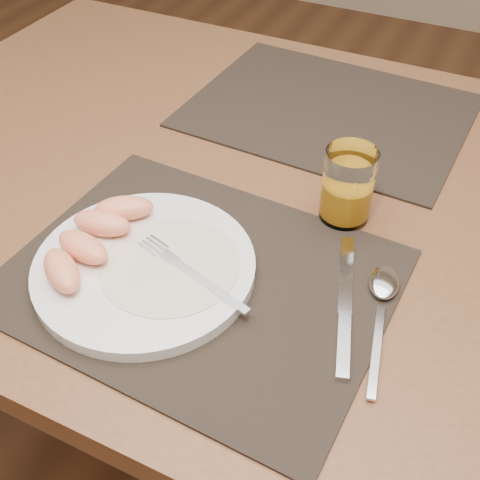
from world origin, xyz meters
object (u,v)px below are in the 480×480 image
Objects in this scene: juice_glass at (347,189)px; fork at (184,267)px; placemat_far at (328,111)px; knife at (345,313)px; table at (280,227)px; placemat_near at (199,278)px; spoon at (383,292)px; plate at (145,267)px.

fork is at bearing -124.66° from juice_glass.
knife reaches higher than placemat_far.
placemat_near is (-0.02, -0.22, 0.09)m from table.
table is 0.26m from spoon.
juice_glass is at bearing 108.98° from knife.
fork is 0.80× the size of knife.
table is 8.15× the size of fork.
plate is at bearing -131.55° from juice_glass.
table is at bearing -87.78° from placemat_far.
spoon is (0.27, 0.09, -0.00)m from plate.
placemat_near is 0.44m from placemat_far.
spoon is at bearing 18.07° from plate.
knife reaches higher than placemat_near.
placemat_far is at bearing 113.83° from juice_glass.
juice_glass is (-0.09, 0.12, 0.04)m from spoon.
spoon reaches higher than table.
placemat_near is at bearing -161.78° from spoon.
placemat_far is (0.01, 0.44, 0.00)m from placemat_near.
juice_glass is at bearing 126.46° from spoon.
placemat_near is at bearing -173.48° from knife.
fork is at bearing 13.64° from plate.
placemat_far is at bearing 86.92° from fork.
juice_glass reaches higher than placemat_far.
knife is at bearing -68.06° from placemat_far.
spoon is at bearing 19.01° from fork.
juice_glass is (0.18, 0.21, 0.04)m from plate.
spoon is at bearing -61.76° from placemat_far.
table is 0.24m from placemat_near.
placemat_near reaches higher than table.
placemat_far is 0.42m from spoon.
plate is at bearing -162.42° from placemat_near.
fork reaches higher than placemat_near.
spoon is 1.88× the size of juice_glass.
plate is 2.64× the size of juice_glass.
placemat_far is at bearing 92.22° from table.
plate is 1.26× the size of knife.
plate reaches higher than spoon.
juice_glass is at bearing 48.45° from plate.
fork reaches higher than spoon.
spoon is at bearing 18.22° from placemat_near.
placemat_near is 2.62× the size of fork.
fork is at bearing -171.55° from knife.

